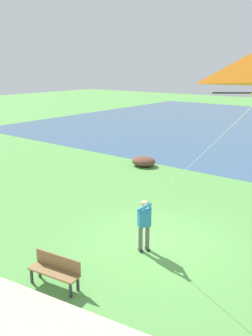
{
  "coord_description": "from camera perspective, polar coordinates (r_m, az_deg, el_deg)",
  "views": [
    {
      "loc": [
        -9.23,
        -5.9,
        5.8
      ],
      "look_at": [
        -0.35,
        0.99,
        2.55
      ],
      "focal_mm": 37.75,
      "sensor_mm": 36.0,
      "label": 1
    }
  ],
  "objects": [
    {
      "name": "flying_kite",
      "position": [
        6.38,
        19.54,
        12.99
      ],
      "size": [
        2.98,
        4.32,
        4.14
      ],
      "color": "orange"
    },
    {
      "name": "lakeside_shrub",
      "position": [
        21.28,
        2.85,
        1.09
      ],
      "size": [
        1.28,
        1.48,
        0.57
      ],
      "primitive_type": "ellipsoid",
      "color": "brown",
      "rests_on": "ground"
    },
    {
      "name": "ground_plane",
      "position": [
        12.39,
        4.72,
        -11.82
      ],
      "size": [
        120.0,
        120.0,
        0.0
      ],
      "primitive_type": "plane",
      "color": "#569947"
    },
    {
      "name": "person_kite_flyer",
      "position": [
        11.39,
        3.0,
        -8.55
      ],
      "size": [
        0.55,
        0.62,
        1.83
      ],
      "color": "#232328",
      "rests_on": "ground"
    },
    {
      "name": "park_bench_near_walkway",
      "position": [
        10.13,
        -11.32,
        -15.68
      ],
      "size": [
        0.67,
        1.55,
        0.88
      ],
      "color": "olive",
      "rests_on": "ground"
    }
  ]
}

